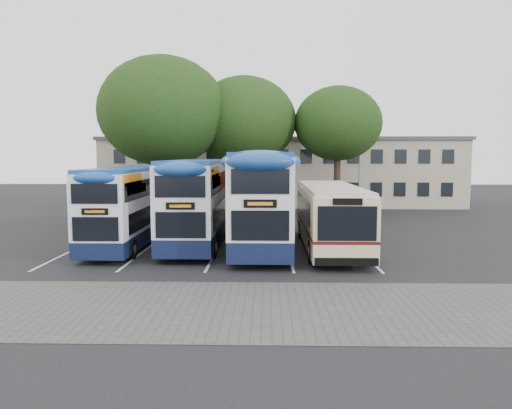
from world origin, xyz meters
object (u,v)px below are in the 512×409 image
at_px(lamp_post, 360,149).
at_px(bus_dd_mid, 198,198).
at_px(bus_dd_left, 128,203).
at_px(tree_left, 163,111).
at_px(bus_dd_right, 262,195).
at_px(tree_mid, 244,121).
at_px(tree_right, 338,124).
at_px(bus_single, 330,213).

relative_size(lamp_post, bus_dd_mid, 0.86).
bearing_deg(bus_dd_left, tree_left, 92.33).
bearing_deg(bus_dd_right, bus_dd_left, -179.89).
distance_m(tree_mid, tree_right, 7.04).
relative_size(tree_left, bus_dd_left, 1.21).
distance_m(bus_dd_left, bus_dd_right, 6.79).
distance_m(lamp_post, bus_dd_right, 16.75).
bearing_deg(bus_dd_mid, tree_right, 54.14).
height_order(tree_mid, bus_single, tree_mid).
bearing_deg(bus_dd_mid, bus_dd_left, -169.16).
height_order(tree_left, bus_single, tree_left).
xyz_separation_m(lamp_post, bus_dd_right, (-7.57, -14.73, -2.48)).
height_order(lamp_post, tree_mid, tree_mid).
height_order(lamp_post, bus_single, lamp_post).
xyz_separation_m(bus_dd_right, bus_single, (3.37, -0.43, -0.84)).
bearing_deg(tree_mid, lamp_post, 10.66).
relative_size(tree_right, bus_single, 0.93).
distance_m(tree_right, bus_dd_left, 18.47).
bearing_deg(bus_dd_left, bus_dd_right, 0.11).
distance_m(lamp_post, bus_dd_mid, 17.99).
bearing_deg(tree_left, bus_dd_left, -87.67).
bearing_deg(bus_dd_mid, tree_left, 110.64).
bearing_deg(bus_single, tree_left, 132.64).
xyz_separation_m(tree_mid, bus_dd_mid, (-1.82, -12.38, -4.76)).
relative_size(lamp_post, tree_mid, 0.86).
distance_m(tree_left, bus_single, 16.74).
xyz_separation_m(tree_right, bus_single, (-2.18, -13.32, -5.19)).
bearing_deg(bus_single, lamp_post, 74.51).
distance_m(tree_mid, bus_dd_left, 14.93).
bearing_deg(tree_right, tree_left, -171.91).
distance_m(tree_right, bus_dd_right, 14.70).
height_order(bus_dd_mid, bus_single, bus_dd_mid).
xyz_separation_m(lamp_post, tree_right, (-2.02, -1.84, 1.88)).
bearing_deg(tree_left, bus_dd_mid, -69.36).
bearing_deg(lamp_post, tree_right, -137.66).
relative_size(tree_right, bus_dd_left, 1.02).
distance_m(tree_mid, bus_single, 15.29).
distance_m(bus_dd_right, bus_single, 3.50).
distance_m(bus_dd_mid, bus_dd_right, 3.37).
relative_size(bus_dd_mid, bus_single, 1.00).
xyz_separation_m(bus_dd_mid, bus_dd_right, (3.30, -0.65, 0.20)).
bearing_deg(bus_dd_left, tree_mid, 67.92).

